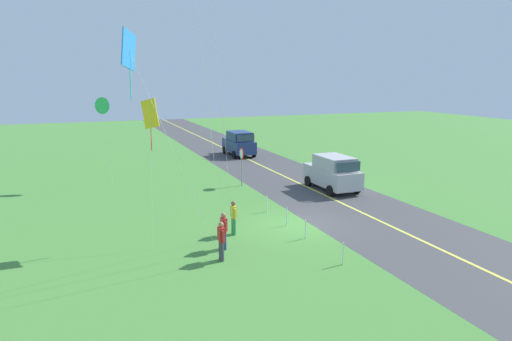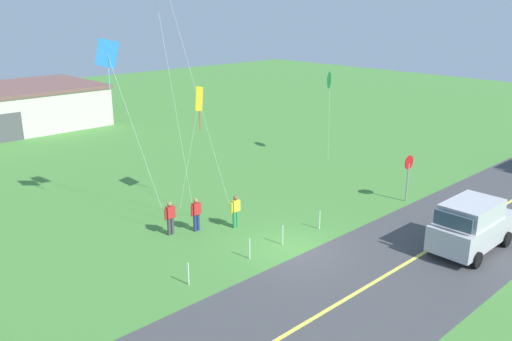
{
  "view_description": "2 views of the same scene",
  "coord_description": "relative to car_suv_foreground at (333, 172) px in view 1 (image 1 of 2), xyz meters",
  "views": [
    {
      "loc": [
        -19.18,
        9.91,
        7.13
      ],
      "look_at": [
        0.88,
        1.98,
        2.7
      ],
      "focal_mm": 31.82,
      "sensor_mm": 36.0,
      "label": 1
    },
    {
      "loc": [
        -15.3,
        -13.87,
        10.05
      ],
      "look_at": [
        0.74,
        3.16,
        2.7
      ],
      "focal_mm": 36.93,
      "sensor_mm": 36.0,
      "label": 2
    }
  ],
  "objects": [
    {
      "name": "car_suv_foreground",
      "position": [
        0.0,
        0.0,
        0.0
      ],
      "size": [
        4.4,
        2.12,
        2.24
      ],
      "color": "#B7B7BC",
      "rests_on": "ground"
    },
    {
      "name": "fence_post_0",
      "position": [
        -10.55,
        5.85,
        -0.7
      ],
      "size": [
        0.05,
        0.05,
        0.9
      ],
      "primitive_type": "cylinder",
      "color": "silver",
      "rests_on": "ground"
    },
    {
      "name": "person_adult_companion",
      "position": [
        -5.72,
        8.67,
        -0.29
      ],
      "size": [
        0.58,
        0.22,
        1.6
      ],
      "rotation": [
        0.0,
        0.0,
        3.62
      ],
      "color": "#338C4C",
      "rests_on": "ground"
    },
    {
      "name": "fence_post_3",
      "position": [
        -2.97,
        5.85,
        -0.7
      ],
      "size": [
        0.05,
        0.05,
        0.9
      ],
      "primitive_type": "cylinder",
      "color": "silver",
      "rests_on": "ground"
    },
    {
      "name": "kite_green_far",
      "position": [
        6.79,
        13.4,
        4.16
      ],
      "size": [
        0.83,
        1.0,
        5.88
      ],
      "color": "silver",
      "rests_on": "ground"
    },
    {
      "name": "person_child_watcher",
      "position": [
        -8.43,
        10.11,
        -0.29
      ],
      "size": [
        0.58,
        0.22,
        1.6
      ],
      "rotation": [
        0.0,
        0.0,
        1.14
      ],
      "color": "#3F3F47",
      "rests_on": "ground"
    },
    {
      "name": "kite_yellow_high",
      "position": [
        -9.17,
        13.29,
        6.7
      ],
      "size": [
        1.26,
        3.55,
        8.69
      ],
      "color": "silver",
      "rests_on": "ground"
    },
    {
      "name": "fence_post_2",
      "position": [
        -5.47,
        5.85,
        -0.7
      ],
      "size": [
        0.05,
        0.05,
        0.9
      ],
      "primitive_type": "cylinder",
      "color": "silver",
      "rests_on": "ground"
    },
    {
      "name": "kite_pink_drift",
      "position": [
        -5.04,
        12.14,
        4.37
      ],
      "size": [
        1.74,
        0.62,
        6.3
      ],
      "color": "silver",
      "rests_on": "ground"
    },
    {
      "name": "fence_post_1",
      "position": [
        -7.43,
        5.85,
        -0.7
      ],
      "size": [
        0.05,
        0.05,
        0.9
      ],
      "primitive_type": "cylinder",
      "color": "silver",
      "rests_on": "ground"
    },
    {
      "name": "car_parked_east_far",
      "position": [
        14.72,
        1.17,
        0.0
      ],
      "size": [
        4.4,
        2.12,
        2.24
      ],
      "color": "navy",
      "rests_on": "ground"
    },
    {
      "name": "stop_sign",
      "position": [
        3.24,
        5.05,
        0.65
      ],
      "size": [
        0.76,
        0.08,
        2.56
      ],
      "color": "gray",
      "rests_on": "ground"
    },
    {
      "name": "asphalt_road",
      "position": [
        -5.49,
        1.15,
        -1.15
      ],
      "size": [
        120.0,
        7.0,
        0.0
      ],
      "primitive_type": "cube",
      "color": "#424244",
      "rests_on": "ground"
    },
    {
      "name": "ground_plane",
      "position": [
        -5.49,
        5.15,
        -1.2
      ],
      "size": [
        120.0,
        120.0,
        0.1
      ],
      "primitive_type": "cube",
      "color": "#478438"
    },
    {
      "name": "person_adult_near",
      "position": [
        -7.3,
        9.65,
        -0.29
      ],
      "size": [
        0.58,
        0.22,
        1.6
      ],
      "rotation": [
        0.0,
        0.0,
        2.79
      ],
      "color": "navy",
      "rests_on": "ground"
    },
    {
      "name": "road_centre_stripe",
      "position": [
        -5.49,
        1.15,
        -1.15
      ],
      "size": [
        120.0,
        0.16,
        0.0
      ],
      "primitive_type": "cube",
      "color": "#E5E04C",
      "rests_on": "asphalt_road"
    }
  ]
}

